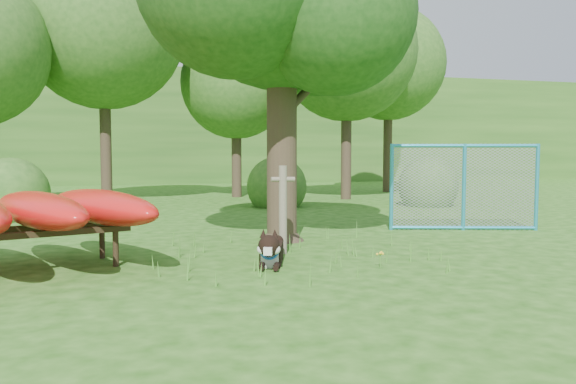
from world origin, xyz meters
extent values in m
plane|color=#1F5210|center=(0.00, 0.00, 0.00)|extent=(80.00, 80.00, 0.00)
cylinder|color=#32261B|center=(0.48, 2.64, 2.15)|extent=(0.68, 0.68, 4.29)
cone|color=#32261B|center=(0.48, 2.64, 0.21)|extent=(1.02, 1.02, 0.43)
sphere|color=#174112|center=(1.49, 3.47, 4.29)|extent=(3.09, 3.09, 3.09)
sphere|color=#174112|center=(1.18, 1.77, 3.95)|extent=(2.75, 2.75, 2.75)
cylinder|color=#32261B|center=(0.97, 2.78, 2.75)|extent=(1.07, 0.84, 0.91)
cylinder|color=#32261B|center=(0.02, 2.68, 3.09)|extent=(1.01, 0.37, 0.88)
cylinder|color=#655C4C|center=(0.15, 1.32, 0.71)|extent=(0.14, 0.14, 1.41)
cylinder|color=#655C4C|center=(0.15, 1.32, 1.20)|extent=(0.38, 0.10, 0.08)
cylinder|color=black|center=(-2.41, 0.98, 0.26)|extent=(0.10, 0.10, 0.52)
cylinder|color=black|center=(-2.63, 1.67, 0.26)|extent=(0.10, 0.10, 0.52)
cube|color=black|center=(-3.69, 0.57, 0.54)|extent=(3.00, 1.03, 0.08)
cube|color=black|center=(-3.92, 1.26, 0.54)|extent=(3.00, 1.03, 0.08)
ellipsoid|color=red|center=(-3.41, 1.04, 0.83)|extent=(2.01, 3.13, 0.50)
ellipsoid|color=red|center=(-2.62, 1.30, 0.83)|extent=(2.09, 3.10, 0.50)
cube|color=black|center=(-0.20, 0.64, 0.14)|extent=(0.53, 0.86, 0.28)
cube|color=silver|center=(-0.31, 0.32, 0.13)|extent=(0.29, 0.23, 0.25)
sphere|color=black|center=(-0.37, 0.12, 0.34)|extent=(0.30, 0.30, 0.30)
cube|color=silver|center=(-0.41, -0.01, 0.30)|extent=(0.16, 0.19, 0.10)
sphere|color=silver|center=(-0.46, 0.13, 0.30)|extent=(0.14, 0.14, 0.14)
sphere|color=silver|center=(-0.29, 0.07, 0.30)|extent=(0.14, 0.14, 0.14)
cone|color=black|center=(-0.43, 0.19, 0.50)|extent=(0.15, 0.16, 0.14)
cone|color=black|center=(-0.28, 0.14, 0.50)|extent=(0.12, 0.13, 0.14)
cylinder|color=black|center=(-0.46, 0.19, 0.06)|extent=(0.18, 0.35, 0.08)
cylinder|color=black|center=(-0.26, 0.12, 0.06)|extent=(0.18, 0.35, 0.08)
sphere|color=black|center=(-0.01, 1.04, 0.25)|extent=(0.18, 0.18, 0.18)
torus|color=blue|center=(-0.34, 0.21, 0.28)|extent=(0.30, 0.17, 0.29)
cylinder|color=#2A9BC4|center=(3.06, 3.41, 0.90)|extent=(0.10, 0.10, 1.80)
cylinder|color=#2A9BC4|center=(4.50, 2.97, 0.90)|extent=(0.10, 0.10, 1.80)
cylinder|color=#2A9BC4|center=(5.93, 2.53, 0.90)|extent=(0.10, 0.10, 1.80)
cylinder|color=#2A9BC4|center=(4.50, 2.97, 1.76)|extent=(2.90, 0.95, 0.07)
cylinder|color=#2A9BC4|center=(4.50, 2.97, 0.05)|extent=(2.90, 0.95, 0.07)
plane|color=gray|center=(4.50, 2.97, 0.90)|extent=(2.88, 0.88, 3.01)
cylinder|color=#4C8E2E|center=(1.19, -0.11, 0.10)|extent=(0.02, 0.02, 0.20)
sphere|color=yellow|center=(1.19, -0.11, 0.20)|extent=(0.04, 0.04, 0.04)
sphere|color=yellow|center=(1.22, -0.08, 0.21)|extent=(0.04, 0.04, 0.04)
sphere|color=yellow|center=(1.15, -0.09, 0.19)|extent=(0.04, 0.04, 0.04)
sphere|color=yellow|center=(1.21, -0.13, 0.20)|extent=(0.04, 0.04, 0.04)
sphere|color=yellow|center=(1.17, -0.14, 0.21)|extent=(0.04, 0.04, 0.04)
cylinder|color=#32261B|center=(-3.00, 12.00, 2.62)|extent=(0.36, 0.36, 5.25)
sphere|color=#2C5B1D|center=(-3.00, 12.00, 5.62)|extent=(5.20, 5.20, 5.20)
cylinder|color=#32261B|center=(1.50, 13.00, 1.92)|extent=(0.36, 0.36, 3.85)
sphere|color=#2C5B1D|center=(1.50, 13.00, 4.12)|extent=(4.00, 4.00, 4.00)
cylinder|color=#32261B|center=(5.00, 11.00, 2.38)|extent=(0.36, 0.36, 4.76)
sphere|color=#2C5B1D|center=(5.00, 11.00, 5.10)|extent=(4.80, 4.80, 4.80)
cylinder|color=#32261B|center=(8.00, 14.00, 2.45)|extent=(0.36, 0.36, 4.90)
sphere|color=#2C5B1D|center=(8.00, 14.00, 5.25)|extent=(4.60, 4.60, 4.60)
sphere|color=#2C5B1D|center=(-5.00, 7.50, 0.00)|extent=(1.80, 1.80, 1.80)
sphere|color=#2C5B1D|center=(6.50, 8.00, 0.00)|extent=(1.80, 1.80, 1.80)
sphere|color=#2C5B1D|center=(2.00, 9.00, 0.00)|extent=(1.80, 1.80, 1.80)
cube|color=#2C5B1D|center=(0.00, 28.00, 3.00)|extent=(80.00, 12.00, 6.00)
camera|label=1|loc=(-2.14, -7.29, 1.62)|focal=35.00mm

